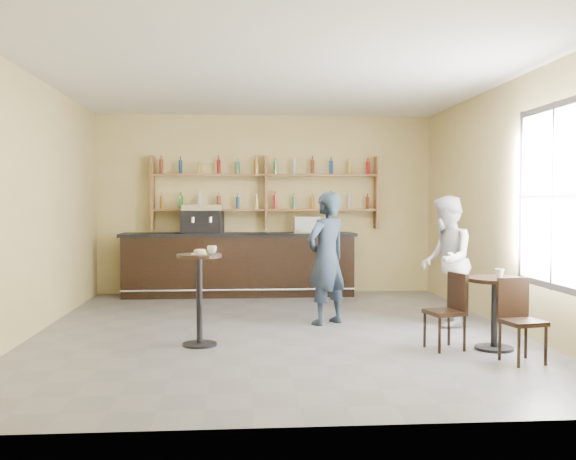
{
  "coord_description": "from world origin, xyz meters",
  "views": [
    {
      "loc": [
        -0.48,
        -8.07,
        1.63
      ],
      "look_at": [
        0.2,
        0.8,
        1.25
      ],
      "focal_mm": 40.0,
      "sensor_mm": 36.0,
      "label": 1
    }
  ],
  "objects": [
    {
      "name": "pastry_case",
      "position": [
        0.71,
        3.15,
        1.24
      ],
      "size": [
        0.48,
        0.39,
        0.28
      ],
      "primitive_type": null,
      "rotation": [
        0.0,
        0.0,
        0.03
      ],
      "color": "silver",
      "rests_on": "bar_counter"
    },
    {
      "name": "window_frame",
      "position": [
        2.99,
        -1.2,
        1.7
      ],
      "size": [
        0.04,
        1.7,
        2.1
      ],
      "primitive_type": null,
      "color": "black",
      "rests_on": "wall_right"
    },
    {
      "name": "espresso_machine",
      "position": [
        -1.11,
        3.15,
        1.35
      ],
      "size": [
        0.74,
        0.53,
        0.49
      ],
      "primitive_type": null,
      "rotation": [
        0.0,
        0.0,
        -0.14
      ],
      "color": "black",
      "rests_on": "bar_counter"
    },
    {
      "name": "wall_back",
      "position": [
        0.0,
        3.5,
        1.6
      ],
      "size": [
        7.0,
        0.0,
        7.0
      ],
      "primitive_type": "plane",
      "rotation": [
        1.57,
        0.0,
        0.0
      ],
      "color": "tan",
      "rests_on": "floor"
    },
    {
      "name": "bar_counter",
      "position": [
        -0.48,
        3.15,
        0.55
      ],
      "size": [
        4.07,
        0.79,
        1.1
      ],
      "primitive_type": null,
      "color": "black",
      "rests_on": "floor"
    },
    {
      "name": "cup_pedestal",
      "position": [
        -0.79,
        -0.67,
        1.09
      ],
      "size": [
        0.13,
        0.13,
        0.09
      ],
      "primitive_type": "imported",
      "rotation": [
        0.0,
        0.0,
        -0.17
      ],
      "color": "white",
      "rests_on": "pedestal_table"
    },
    {
      "name": "cup_cafe",
      "position": [
        2.39,
        -1.21,
        0.85
      ],
      "size": [
        0.11,
        0.11,
        0.1
      ],
      "primitive_type": "imported",
      "rotation": [
        0.0,
        0.0,
        -0.08
      ],
      "color": "white",
      "rests_on": "cafe_table"
    },
    {
      "name": "wall_front",
      "position": [
        0.0,
        -3.5,
        1.6
      ],
      "size": [
        7.0,
        0.0,
        7.0
      ],
      "primitive_type": "plane",
      "rotation": [
        -1.57,
        0.0,
        0.0
      ],
      "color": "tan",
      "rests_on": "floor"
    },
    {
      "name": "liquor_bottles",
      "position": [
        0.0,
        3.37,
        1.98
      ],
      "size": [
        3.68,
        0.1,
        1.0
      ],
      "primitive_type": null,
      "color": "#8C5919",
      "rests_on": "shelf_unit"
    },
    {
      "name": "ceiling",
      "position": [
        0.0,
        0.0,
        3.2
      ],
      "size": [
        7.0,
        7.0,
        0.0
      ],
      "primitive_type": "plane",
      "rotation": [
        3.14,
        0.0,
        0.0
      ],
      "color": "white",
      "rests_on": "wall_back"
    },
    {
      "name": "window_pane",
      "position": [
        2.99,
        -1.2,
        1.7
      ],
      "size": [
        0.0,
        2.0,
        2.0
      ],
      "primitive_type": "plane",
      "rotation": [
        1.57,
        0.0,
        -1.57
      ],
      "color": "white",
      "rests_on": "wall_right"
    },
    {
      "name": "pedestal_table",
      "position": [
        -0.93,
        -0.77,
        0.52
      ],
      "size": [
        0.61,
        0.61,
        1.05
      ],
      "primitive_type": null,
      "rotation": [
        0.0,
        0.0,
        0.22
      ],
      "color": "black",
      "rests_on": "floor"
    },
    {
      "name": "shelf_unit",
      "position": [
        0.0,
        3.37,
        1.81
      ],
      "size": [
        4.0,
        0.26,
        1.4
      ],
      "primitive_type": null,
      "color": "brown",
      "rests_on": "wall_back"
    },
    {
      "name": "wall_right",
      "position": [
        3.0,
        0.0,
        1.6
      ],
      "size": [
        0.0,
        7.0,
        7.0
      ],
      "primitive_type": "plane",
      "rotation": [
        1.57,
        0.0,
        -1.57
      ],
      "color": "tan",
      "rests_on": "floor"
    },
    {
      "name": "patron_second",
      "position": [
        2.25,
        0.18,
        0.86
      ],
      "size": [
        0.86,
        0.99,
        1.72
      ],
      "primitive_type": "imported",
      "rotation": [
        0.0,
        0.0,
        -1.85
      ],
      "color": "#AEB0B4",
      "rests_on": "floor"
    },
    {
      "name": "man_main",
      "position": [
        0.69,
        0.41,
        0.89
      ],
      "size": [
        0.77,
        0.73,
        1.77
      ],
      "primitive_type": "imported",
      "rotation": [
        0.0,
        0.0,
        3.79
      ],
      "color": "black",
      "rests_on": "floor"
    },
    {
      "name": "cafe_table",
      "position": [
        2.34,
        -1.21,
        0.4
      ],
      "size": [
        0.68,
        0.68,
        0.8
      ],
      "primitive_type": null,
      "rotation": [
        0.0,
        0.0,
        -0.07
      ],
      "color": "black",
      "rests_on": "floor"
    },
    {
      "name": "donut",
      "position": [
        -0.92,
        -0.78,
        1.08
      ],
      "size": [
        0.18,
        0.18,
        0.05
      ],
      "primitive_type": "torus",
      "rotation": [
        0.0,
        0.0,
        0.32
      ],
      "color": "#BA8544",
      "rests_on": "napkin"
    },
    {
      "name": "chair_south",
      "position": [
        2.39,
        -1.81,
        0.43
      ],
      "size": [
        0.44,
        0.44,
        0.86
      ],
      "primitive_type": null,
      "rotation": [
        0.0,
        0.0,
        0.21
      ],
      "color": "black",
      "rests_on": "floor"
    },
    {
      "name": "chair_west",
      "position": [
        1.79,
        -1.16,
        0.42
      ],
      "size": [
        0.44,
        0.44,
        0.85
      ],
      "primitive_type": null,
      "rotation": [
        0.0,
        0.0,
        -1.33
      ],
      "color": "black",
      "rests_on": "floor"
    },
    {
      "name": "wall_left",
      "position": [
        -3.0,
        0.0,
        1.6
      ],
      "size": [
        0.0,
        7.0,
        7.0
      ],
      "primitive_type": "plane",
      "rotation": [
        1.57,
        0.0,
        1.57
      ],
      "color": "tan",
      "rests_on": "floor"
    },
    {
      "name": "floor",
      "position": [
        0.0,
        0.0,
        0.0
      ],
      "size": [
        7.0,
        7.0,
        0.0
      ],
      "primitive_type": "plane",
      "color": "slate",
      "rests_on": "ground"
    },
    {
      "name": "napkin",
      "position": [
        -0.93,
        -0.77,
        1.05
      ],
      "size": [
        0.18,
        0.18,
        0.0
      ],
      "primitive_type": "cube",
      "rotation": [
        0.0,
        0.0,
        0.07
      ],
      "color": "white",
      "rests_on": "pedestal_table"
    }
  ]
}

